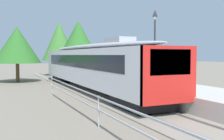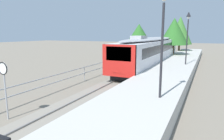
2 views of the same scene
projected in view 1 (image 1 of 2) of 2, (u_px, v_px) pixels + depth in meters
name	position (u px, v px, depth m)	size (l,w,h in m)	color
ground_plane	(97.00, 121.00, 11.47)	(160.00, 160.00, 0.00)	slate
track_rails	(156.00, 114.00, 12.69)	(3.20, 60.00, 0.14)	gray
commuter_train	(92.00, 64.00, 20.75)	(2.82, 20.48, 3.74)	silver
station_platform	(208.00, 100.00, 13.99)	(3.90, 60.00, 0.90)	#B7B5AD
platform_lamp_far_end	(155.00, 31.00, 20.24)	(0.34, 0.34, 5.35)	#232328
tree_behind_carpark	(78.00, 40.00, 28.49)	(4.47, 4.47, 6.47)	brown
tree_behind_station_far	(59.00, 41.00, 35.90)	(4.60, 4.60, 7.28)	brown
tree_distant_left	(17.00, 45.00, 27.40)	(4.83, 4.83, 5.74)	brown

